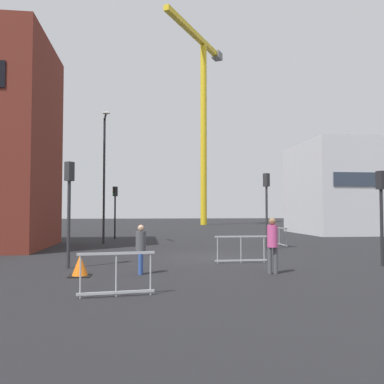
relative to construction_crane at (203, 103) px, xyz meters
The scene contains 14 objects.
ground 42.17m from the construction_crane, 97.89° to the right, with size 160.00×160.00×0.00m, color black.
office_block 27.70m from the construction_crane, 62.41° to the right, with size 11.34×8.84×8.07m.
construction_crane is the anchor object (origin of this frame).
streetlamp_tall 34.66m from the construction_crane, 109.33° to the right, with size 0.55×2.02×7.90m.
traffic_light_island 37.94m from the construction_crane, 92.87° to the right, with size 0.35×0.39×4.06m.
traffic_light_near 44.60m from the construction_crane, 105.08° to the right, with size 0.36×0.38×3.87m.
traffic_light_verge 44.07m from the construction_crane, 89.05° to the right, with size 0.31×0.39×3.59m.
traffic_light_corner 31.57m from the construction_crane, 111.70° to the right, with size 0.37×0.37×3.81m.
pedestrian_walking 46.15m from the construction_crane, 101.15° to the right, with size 0.34×0.34×1.62m.
pedestrian_waiting 45.93m from the construction_crane, 95.35° to the right, with size 0.34×0.34×1.85m.
safety_barrier_front 36.72m from the construction_crane, 90.48° to the right, with size 0.09×2.48×1.08m.
safety_barrier_rear 49.46m from the construction_crane, 101.04° to the right, with size 1.87×0.31×1.08m.
safety_barrier_right_run 43.56m from the construction_crane, 96.26° to the right, with size 2.12×0.11×1.08m.
traffic_cone_on_verge 46.90m from the construction_crane, 103.57° to the right, with size 0.69×0.69×0.69m.
Camera 1 is at (-2.99, -17.62, 2.12)m, focal length 37.57 mm.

